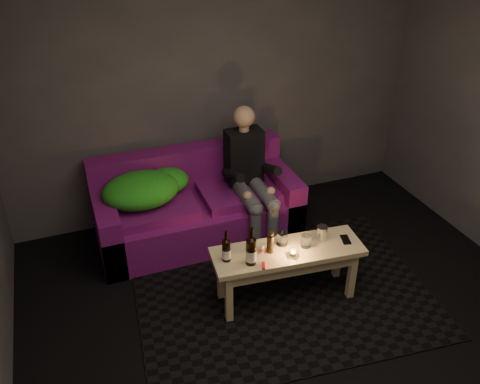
# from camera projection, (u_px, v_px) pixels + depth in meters

# --- Properties ---
(floor) EXTENTS (4.50, 4.50, 0.00)m
(floor) POSITION_uv_depth(u_px,v_px,m) (324.00, 365.00, 3.49)
(floor) COLOR black
(floor) RESTS_ON ground
(room) EXTENTS (4.50, 4.50, 4.50)m
(room) POSITION_uv_depth(u_px,v_px,m) (309.00, 117.00, 3.03)
(room) COLOR silver
(room) RESTS_ON ground
(rug) EXTENTS (2.47, 1.90, 0.01)m
(rug) POSITION_uv_depth(u_px,v_px,m) (282.00, 292.00, 4.11)
(rug) COLOR black
(rug) RESTS_ON floor
(sofa) EXTENTS (1.82, 0.82, 0.78)m
(sofa) POSITION_uv_depth(u_px,v_px,m) (196.00, 208.00, 4.69)
(sofa) COLOR #660E6C
(sofa) RESTS_ON floor
(green_blanket) EXTENTS (0.80, 0.55, 0.27)m
(green_blanket) POSITION_uv_depth(u_px,v_px,m) (145.00, 188.00, 4.39)
(green_blanket) COLOR #1F7E17
(green_blanket) RESTS_ON sofa
(person) EXTENTS (0.33, 0.75, 1.21)m
(person) POSITION_uv_depth(u_px,v_px,m) (250.00, 174.00, 4.54)
(person) COLOR black
(person) RESTS_ON sofa
(coffee_table) EXTENTS (1.19, 0.48, 0.47)m
(coffee_table) POSITION_uv_depth(u_px,v_px,m) (287.00, 258.00, 3.88)
(coffee_table) COLOR tan
(coffee_table) RESTS_ON rug
(beer_bottle_a) EXTENTS (0.06, 0.06, 0.26)m
(beer_bottle_a) POSITION_uv_depth(u_px,v_px,m) (226.00, 250.00, 3.67)
(beer_bottle_a) COLOR black
(beer_bottle_a) RESTS_ON coffee_table
(beer_bottle_b) EXTENTS (0.08, 0.08, 0.31)m
(beer_bottle_b) POSITION_uv_depth(u_px,v_px,m) (251.00, 251.00, 3.63)
(beer_bottle_b) COLOR black
(beer_bottle_b) RESTS_ON coffee_table
(salt_shaker) EXTENTS (0.05, 0.05, 0.08)m
(salt_shaker) POSITION_uv_depth(u_px,v_px,m) (262.00, 248.00, 3.78)
(salt_shaker) COLOR silver
(salt_shaker) RESTS_ON coffee_table
(pepper_mill) EXTENTS (0.07, 0.07, 0.15)m
(pepper_mill) POSITION_uv_depth(u_px,v_px,m) (270.00, 244.00, 3.77)
(pepper_mill) COLOR black
(pepper_mill) RESTS_ON coffee_table
(tumbler_back) EXTENTS (0.11, 0.11, 0.10)m
(tumbler_back) POSITION_uv_depth(u_px,v_px,m) (282.00, 238.00, 3.86)
(tumbler_back) COLOR white
(tumbler_back) RESTS_ON coffee_table
(tealight) EXTENTS (0.05, 0.05, 0.04)m
(tealight) POSITION_uv_depth(u_px,v_px,m) (293.00, 253.00, 3.76)
(tealight) COLOR white
(tealight) RESTS_ON coffee_table
(tumbler_front) EXTENTS (0.09, 0.09, 0.10)m
(tumbler_front) POSITION_uv_depth(u_px,v_px,m) (306.00, 241.00, 3.84)
(tumbler_front) COLOR white
(tumbler_front) RESTS_ON coffee_table
(steel_cup) EXTENTS (0.10, 0.10, 0.12)m
(steel_cup) POSITION_uv_depth(u_px,v_px,m) (322.00, 233.00, 3.92)
(steel_cup) COLOR silver
(steel_cup) RESTS_ON coffee_table
(smartphone) EXTENTS (0.09, 0.14, 0.01)m
(smartphone) POSITION_uv_depth(u_px,v_px,m) (346.00, 240.00, 3.93)
(smartphone) COLOR black
(smartphone) RESTS_ON coffee_table
(red_lighter) EXTENTS (0.05, 0.08, 0.01)m
(red_lighter) POSITION_uv_depth(u_px,v_px,m) (264.00, 266.00, 3.66)
(red_lighter) COLOR red
(red_lighter) RESTS_ON coffee_table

